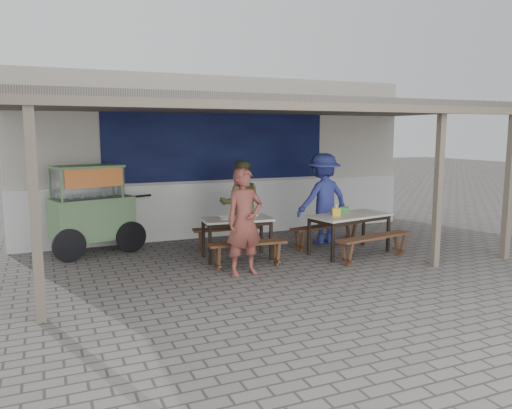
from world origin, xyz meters
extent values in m
plane|color=#625C58|center=(0.00, 0.00, 0.00)|extent=(60.00, 60.00, 0.00)
cube|color=beige|center=(0.00, 3.60, 1.75)|extent=(9.00, 1.20, 3.50)
cube|color=silver|center=(0.00, 2.97, 0.60)|extent=(9.00, 0.10, 1.20)
cube|color=#101C4D|center=(-0.20, 2.98, 2.05)|extent=(5.00, 0.03, 1.60)
cube|color=#615A53|center=(0.00, 1.00, 2.75)|extent=(9.00, 4.20, 0.12)
cube|color=#776A5A|center=(0.00, -1.05, 2.65)|extent=(9.00, 0.12, 0.12)
cube|color=#776A5A|center=(-3.90, -1.00, 1.35)|extent=(0.12, 0.12, 2.70)
cube|color=#776A5A|center=(3.90, -1.00, 1.35)|extent=(0.12, 0.12, 2.70)
cube|color=#776A5A|center=(2.35, -0.90, 1.35)|extent=(0.11, 0.11, 2.70)
cube|color=beige|center=(-0.60, 0.92, 0.73)|extent=(1.30, 0.79, 0.04)
cube|color=black|center=(-0.60, 0.92, 0.67)|extent=(1.19, 0.68, 0.06)
cube|color=black|center=(-1.19, 0.70, 0.35)|extent=(0.05, 0.05, 0.71)
cube|color=black|center=(-0.07, 0.59, 0.35)|extent=(0.05, 0.05, 0.71)
cube|color=black|center=(-1.14, 1.25, 0.35)|extent=(0.05, 0.05, 0.71)
cube|color=black|center=(-0.02, 1.14, 0.35)|extent=(0.05, 0.05, 0.71)
cube|color=brown|center=(-0.67, 0.24, 0.43)|extent=(1.36, 0.41, 0.04)
cube|color=brown|center=(-1.19, 0.29, 0.21)|extent=(0.08, 0.28, 0.41)
cube|color=brown|center=(-0.15, 0.20, 0.21)|extent=(0.08, 0.28, 0.41)
cube|color=brown|center=(-0.54, 1.59, 0.43)|extent=(1.36, 0.41, 0.04)
cube|color=brown|center=(-1.06, 1.64, 0.21)|extent=(0.08, 0.28, 0.41)
cube|color=brown|center=(-0.02, 1.54, 0.21)|extent=(0.08, 0.28, 0.41)
cube|color=beige|center=(1.50, 0.46, 0.73)|extent=(1.68, 1.05, 0.04)
cube|color=black|center=(1.50, 0.46, 0.67)|extent=(1.56, 0.93, 0.06)
cube|color=black|center=(0.86, 0.00, 0.35)|extent=(0.05, 0.05, 0.71)
cube|color=black|center=(2.27, 0.27, 0.35)|extent=(0.05, 0.05, 0.71)
cube|color=black|center=(0.74, 0.64, 0.35)|extent=(0.05, 0.05, 0.71)
cube|color=black|center=(2.15, 0.91, 0.35)|extent=(0.05, 0.05, 0.71)
cube|color=brown|center=(1.62, -0.17, 0.43)|extent=(1.68, 0.59, 0.04)
cube|color=brown|center=(0.96, -0.30, 0.21)|extent=(0.10, 0.28, 0.41)
cube|color=brown|center=(2.29, -0.05, 0.21)|extent=(0.10, 0.28, 0.41)
cube|color=brown|center=(1.38, 1.08, 0.43)|extent=(1.68, 0.59, 0.04)
cube|color=brown|center=(0.72, 0.96, 0.21)|extent=(0.10, 0.28, 0.41)
cube|color=brown|center=(2.05, 1.21, 0.21)|extent=(0.10, 0.28, 0.41)
cube|color=#6A8E5E|center=(-2.97, 2.40, 0.69)|extent=(1.59, 1.11, 0.75)
cube|color=#6A8E5E|center=(-2.97, 2.40, 0.30)|extent=(1.53, 1.06, 0.05)
cylinder|color=black|center=(-3.42, 1.85, 0.30)|extent=(0.59, 0.21, 0.60)
cylinder|color=black|center=(-2.29, 2.17, 0.30)|extent=(0.59, 0.21, 0.60)
cube|color=silver|center=(-3.02, 2.39, 1.36)|extent=(1.31, 0.94, 0.59)
cube|color=#6A8E5E|center=(-3.02, 2.39, 1.66)|extent=(1.36, 0.99, 0.04)
cube|color=#F04938|center=(-2.93, 2.06, 1.46)|extent=(1.04, 0.31, 0.34)
cylinder|color=black|center=(-2.14, 2.63, 1.02)|extent=(0.73, 0.24, 0.04)
imported|color=brown|center=(-0.86, -0.08, 0.87)|extent=(0.67, 0.47, 1.73)
imported|color=brown|center=(-0.19, 1.78, 0.87)|extent=(0.99, 0.86, 1.73)
imported|color=#333E98|center=(1.52, 1.46, 0.93)|extent=(1.28, 0.83, 1.86)
cube|color=yellow|center=(1.19, 0.43, 0.82)|extent=(0.20, 0.20, 0.15)
cube|color=#387F39|center=(1.46, 0.60, 0.81)|extent=(0.22, 0.19, 0.13)
cylinder|color=silver|center=(-0.18, 1.04, 0.80)|extent=(0.08, 0.08, 0.09)
imported|color=silver|center=(-0.84, 0.92, 0.77)|extent=(0.24, 0.24, 0.05)
camera|label=1|loc=(-3.80, -7.38, 2.28)|focal=35.00mm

